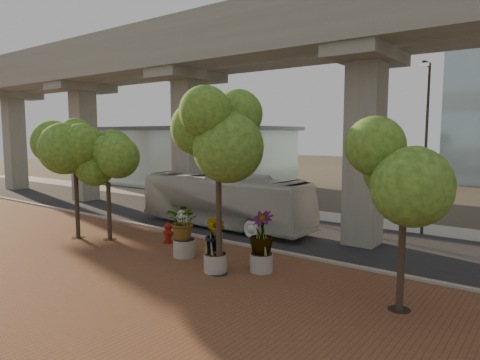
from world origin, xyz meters
The scene contains 18 objects.
ground centered at (0.00, 0.00, 0.00)m, with size 160.00×160.00×0.00m, color #363227.
brick_plaza centered at (0.00, -8.00, 0.03)m, with size 70.00×13.00×0.06m, color brown.
asphalt_road centered at (0.00, 2.00, 0.02)m, with size 90.00×8.00×0.04m, color black.
curb_strip centered at (0.00, -2.00, 0.08)m, with size 70.00×0.25×0.16m, color gray.
far_sidewalk centered at (0.00, 7.50, 0.03)m, with size 90.00×3.00×0.06m, color gray.
transit_viaduct centered at (0.00, 2.00, 7.29)m, with size 72.00×5.60×12.40m.
station_pavilion centered at (-20.00, 16.00, 3.22)m, with size 23.00×13.00×6.30m.
transit_bus centered at (-2.05, 0.83, 1.59)m, with size 2.67×11.37×3.17m, color silver.
fire_hydrant centered at (-1.85, -3.85, 0.59)m, with size 0.55×0.49×1.10m.
planter_front centered at (0.50, -5.08, 1.55)m, with size 2.23×2.23×2.45m.
planter_right centered at (4.46, -4.73, 1.54)m, with size 2.28×2.28×2.44m.
planter_left centered at (3.00, -5.87, 1.45)m, with size 2.08×2.08×2.29m.
street_tree_far_west centered at (-6.45, -6.00, 4.91)m, with size 3.93×3.93×6.66m.
street_tree_near_west centered at (-4.82, -5.20, 4.07)m, with size 3.45×3.45×5.60m.
street_tree_near_east centered at (3.32, -6.01, 5.53)m, with size 4.17×4.17×7.39m.
street_tree_far_east centered at (10.04, -5.21, 4.33)m, with size 3.54×3.54×5.91m.
streetlamp_west centered at (-11.04, 7.38, 5.32)m, with size 0.45×1.32×9.12m.
streetlamp_east centered at (7.88, 5.85, 5.39)m, with size 0.46×1.34×9.24m.
Camera 1 is at (13.85, -18.55, 5.58)m, focal length 32.00 mm.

